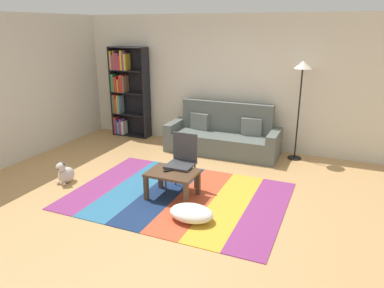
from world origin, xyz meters
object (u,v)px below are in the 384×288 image
pouf (191,213)px  folding_chair (183,157)px  couch (223,136)px  bookshelf (125,91)px  standing_lamp (302,78)px  coffee_table (172,176)px  tv_remote (168,171)px  dog (65,174)px

pouf → folding_chair: folding_chair is taller
couch → folding_chair: size_ratio=2.51×
bookshelf → standing_lamp: 3.91m
couch → coffee_table: (-0.04, -2.27, 0.00)m
pouf → standing_lamp: size_ratio=0.32×
standing_lamp → tv_remote: standing_lamp is taller
bookshelf → pouf: bookshelf is taller
coffee_table → tv_remote: size_ratio=4.81×
couch → folding_chair: 1.95m
coffee_table → standing_lamp: (1.45, 2.44, 1.22)m
bookshelf → dog: 2.95m
pouf → tv_remote: 0.85m
tv_remote → folding_chair: bearing=114.7°
couch → bookshelf: size_ratio=1.11×
dog → tv_remote: 1.82m
standing_lamp → pouf: bearing=-107.3°
pouf → folding_chair: (-0.51, 0.85, 0.42)m
tv_remote → folding_chair: folding_chair is taller
bookshelf → dog: bookshelf is taller
couch → tv_remote: (-0.10, -2.26, 0.09)m
bookshelf → tv_remote: bearing=-47.2°
coffee_table → dog: 1.88m
bookshelf → folding_chair: size_ratio=2.25×
standing_lamp → folding_chair: bearing=-124.0°
bookshelf → folding_chair: 3.35m
couch → bookshelf: (-2.46, 0.28, 0.72)m
pouf → standing_lamp: 3.43m
couch → coffee_table: 2.27m
coffee_table → tv_remote: bearing=177.5°
pouf → tv_remote: bearing=138.5°
dog → standing_lamp: 4.46m
coffee_table → pouf: (0.53, -0.52, -0.23)m
tv_remote → standing_lamp: bearing=97.4°
couch → pouf: (0.49, -2.79, -0.23)m
folding_chair → dog: bearing=-113.3°
pouf → tv_remote: (-0.59, 0.52, 0.31)m
standing_lamp → tv_remote: bearing=-121.8°
bookshelf → pouf: (2.96, -3.07, -0.94)m
couch → standing_lamp: (1.41, 0.18, 1.22)m
couch → standing_lamp: size_ratio=1.21×
bookshelf → folding_chair: (2.45, -2.22, -0.52)m
bookshelf → coffee_table: size_ratio=2.81×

